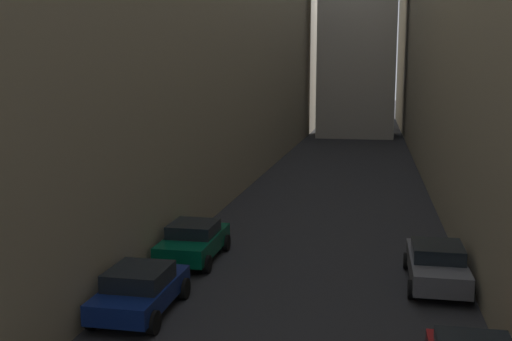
{
  "coord_description": "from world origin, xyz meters",
  "views": [
    {
      "loc": [
        2.22,
        3.32,
        6.94
      ],
      "look_at": [
        0.0,
        14.49,
        5.14
      ],
      "focal_mm": 41.98,
      "sensor_mm": 36.0,
      "label": 1
    }
  ],
  "objects": [
    {
      "name": "parked_car_right_far",
      "position": [
        4.4,
        23.38,
        0.73
      ],
      "size": [
        1.98,
        4.43,
        1.43
      ],
      "rotation": [
        0.0,
        0.0,
        1.57
      ],
      "color": "#4C4C51",
      "rests_on": "ground"
    },
    {
      "name": "building_block_left",
      "position": [
        -12.37,
        50.0,
        11.21
      ],
      "size": [
        13.73,
        108.0,
        22.42
      ],
      "primitive_type": "cube",
      "color": "gray",
      "rests_on": "ground"
    },
    {
      "name": "ground_plane",
      "position": [
        0.0,
        48.0,
        0.0
      ],
      "size": [
        264.0,
        264.0,
        0.0
      ],
      "primitive_type": "plane",
      "color": "#232326"
    },
    {
      "name": "parked_car_left_third",
      "position": [
        -4.4,
        19.15,
        0.74
      ],
      "size": [
        2.02,
        3.94,
        1.42
      ],
      "rotation": [
        0.0,
        0.0,
        1.57
      ],
      "color": "navy",
      "rests_on": "ground"
    },
    {
      "name": "parked_car_left_far",
      "position": [
        -4.4,
        24.45,
        0.76
      ],
      "size": [
        2.06,
        4.14,
        1.46
      ],
      "rotation": [
        0.0,
        0.0,
        1.57
      ],
      "color": "#05472D",
      "rests_on": "ground"
    }
  ]
}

